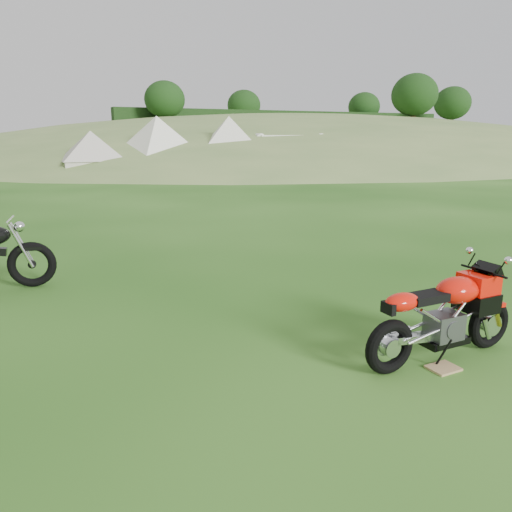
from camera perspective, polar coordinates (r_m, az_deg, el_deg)
name	(u,v)px	position (r m, az deg, el deg)	size (l,w,h in m)	color
ground	(277,331)	(5.68, 2.39, -8.61)	(120.00, 120.00, 0.00)	#1B4E10
hillside	(295,155)	(51.94, 4.49, 11.45)	(80.00, 64.00, 8.00)	olive
hedgerow	(295,155)	(51.94, 4.49, 11.45)	(36.00, 1.20, 8.60)	black
sport_motorcycle	(444,309)	(5.16, 20.71, -5.73)	(1.74, 0.43, 1.04)	red
plywood_board	(443,368)	(5.15, 20.61, -11.90)	(0.28, 0.22, 0.02)	tan
tent_left	(92,153)	(26.75, -18.26, 11.14)	(2.79, 2.79, 2.41)	beige
tent_mid	(158,147)	(27.80, -11.17, 12.12)	(3.32, 3.32, 2.88)	white
tent_right	(229,146)	(28.28, -3.08, 12.39)	(3.33, 3.33, 2.89)	white
caravan	(286,153)	(29.64, 3.49, 11.69)	(4.49, 2.01, 2.10)	white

